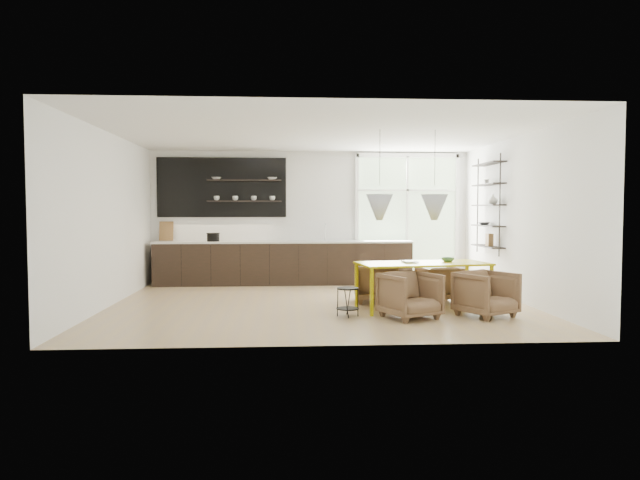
{
  "coord_description": "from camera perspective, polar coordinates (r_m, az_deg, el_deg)",
  "views": [
    {
      "loc": [
        -0.58,
        -9.64,
        1.6
      ],
      "look_at": [
        0.05,
        0.6,
        1.07
      ],
      "focal_mm": 32.0,
      "sensor_mm": 36.0,
      "label": 1
    }
  ],
  "objects": [
    {
      "name": "room",
      "position": [
        10.8,
        2.63,
        2.24
      ],
      "size": [
        7.02,
        6.01,
        2.91
      ],
      "color": "tan",
      "rests_on": "ground"
    },
    {
      "name": "kitchen_run",
      "position": [
        12.37,
        -4.07,
        -1.67
      ],
      "size": [
        5.54,
        0.69,
        2.75
      ],
      "color": "black",
      "rests_on": "ground"
    },
    {
      "name": "right_shelving",
      "position": [
        11.51,
        16.5,
        3.12
      ],
      "size": [
        0.26,
        1.22,
        1.9
      ],
      "color": "black",
      "rests_on": "ground"
    },
    {
      "name": "dining_table",
      "position": [
        9.36,
        10.23,
        -2.55
      ],
      "size": [
        2.19,
        1.23,
        0.76
      ],
      "rotation": [
        0.0,
        0.0,
        0.15
      ],
      "color": "#BDB001",
      "rests_on": "ground"
    },
    {
      "name": "armchair_back_left",
      "position": [
        10.03,
        5.6,
        -4.26
      ],
      "size": [
        0.79,
        0.81,
        0.68
      ],
      "primitive_type": "imported",
      "rotation": [
        0.0,
        0.0,
        3.05
      ],
      "color": "brown",
      "rests_on": "ground"
    },
    {
      "name": "armchair_back_right",
      "position": [
        10.26,
        11.79,
        -4.3
      ],
      "size": [
        0.75,
        0.77,
        0.62
      ],
      "primitive_type": "imported",
      "rotation": [
        0.0,
        0.0,
        3.28
      ],
      "color": "brown",
      "rests_on": "ground"
    },
    {
      "name": "armchair_front_left",
      "position": [
        8.57,
        8.99,
        -5.49
      ],
      "size": [
        0.98,
        0.99,
        0.69
      ],
      "primitive_type": "imported",
      "rotation": [
        0.0,
        0.0,
        0.43
      ],
      "color": "brown",
      "rests_on": "ground"
    },
    {
      "name": "armchair_front_right",
      "position": [
        8.97,
        16.28,
        -5.2
      ],
      "size": [
        1.0,
        1.01,
        0.69
      ],
      "primitive_type": "imported",
      "rotation": [
        0.0,
        0.0,
        0.5
      ],
      "color": "brown",
      "rests_on": "ground"
    },
    {
      "name": "wire_stool",
      "position": [
        8.63,
        2.79,
        -5.81
      ],
      "size": [
        0.35,
        0.35,
        0.44
      ],
      "rotation": [
        0.0,
        0.0,
        -0.22
      ],
      "color": "black",
      "rests_on": "ground"
    },
    {
      "name": "table_book",
      "position": [
        9.3,
        8.34,
        -2.16
      ],
      "size": [
        0.25,
        0.32,
        0.03
      ],
      "primitive_type": "imported",
      "rotation": [
        0.0,
        0.0,
        0.08
      ],
      "color": "white",
      "rests_on": "dining_table"
    },
    {
      "name": "table_bowl",
      "position": [
        9.61,
        12.66,
        -1.92
      ],
      "size": [
        0.24,
        0.24,
        0.07
      ],
      "primitive_type": "imported",
      "rotation": [
        0.0,
        0.0,
        -0.13
      ],
      "color": "#4E7F58",
      "rests_on": "dining_table"
    }
  ]
}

